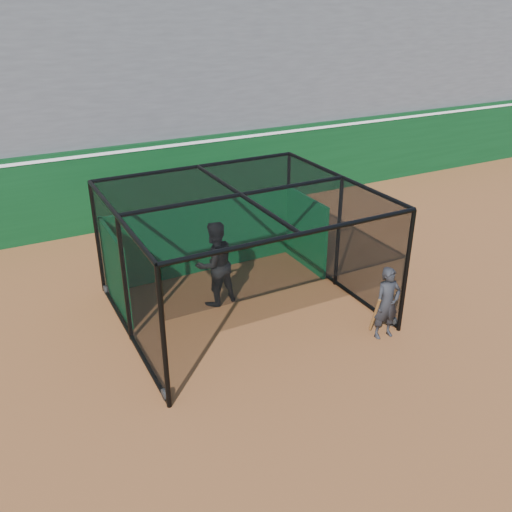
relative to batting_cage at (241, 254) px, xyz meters
name	(u,v)px	position (x,y,z in m)	size (l,w,h in m)	color
ground	(284,366)	(-0.23, -2.29, -1.36)	(120.00, 120.00, 0.00)	brown
outfield_wall	(145,181)	(-0.23, 6.21, -0.07)	(50.00, 0.50, 2.50)	#093214
grandstand	(103,60)	(-0.23, 9.98, 3.12)	(50.00, 7.85, 8.95)	#4C4C4F
batting_cage	(241,254)	(0.00, 0.00, 0.00)	(5.20, 4.73, 2.72)	black
batter	(215,264)	(-0.40, 0.53, -0.37)	(0.97, 0.75, 1.99)	black
on_deck_player	(387,303)	(2.13, -2.35, -0.58)	(0.62, 0.43, 1.57)	black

